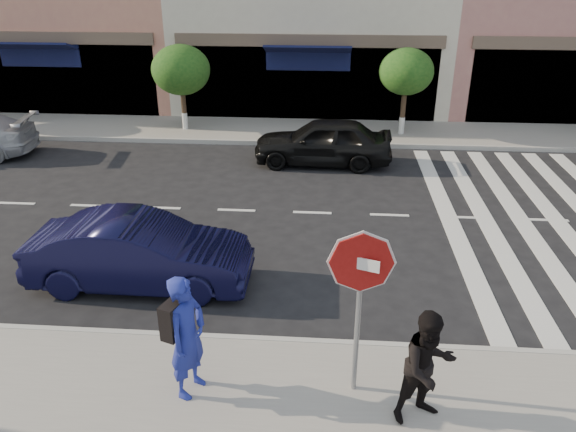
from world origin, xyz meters
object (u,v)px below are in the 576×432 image
Objects in this scene: stop_sign at (360,280)px; walker at (428,367)px; photographer at (187,337)px; car_near_mid at (140,252)px; car_far_mid at (323,141)px.

stop_sign is 1.54× the size of walker.
car_near_mid is at bearing 49.72° from photographer.
car_far_mid is (1.78, 10.58, -0.40)m from photographer.
photographer is at bearing 150.08° from walker.
photographer is 3.42m from walker.
photographer is 0.45× the size of car_near_mid.
stop_sign is at bearing 5.44° from car_far_mid.
walker is at bearing 10.28° from car_far_mid.
photographer is 0.45× the size of car_far_mid.
photographer is 10.74m from car_far_mid.
stop_sign is 2.64m from photographer.
stop_sign reaches higher than photographer.
walker is at bearing -6.99° from stop_sign.
stop_sign is 0.62× the size of car_far_mid.
car_near_mid is (-5.15, 3.39, -0.30)m from walker.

